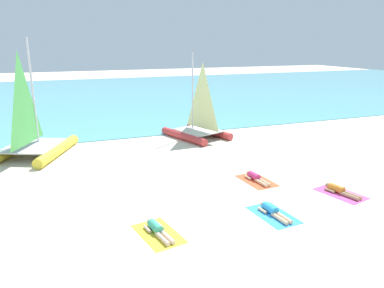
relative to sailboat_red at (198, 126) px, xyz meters
name	(u,v)px	position (x,y,z in m)	size (l,w,h in m)	color
ground_plane	(165,144)	(-2.41, -0.74, -0.78)	(120.00, 120.00, 0.00)	beige
ocean_water	(109,95)	(-2.41, 21.30, -0.76)	(120.00, 40.00, 0.05)	#5BB2C1
sailboat_red	(198,126)	(0.00, 0.00, 0.00)	(3.73, 4.64, 5.26)	#CC3838
sailboat_yellow	(33,139)	(-9.58, -0.44, 0.13)	(4.66, 5.51, 6.13)	yellow
towel_leftmost	(158,234)	(-5.65, -10.84, -0.78)	(1.10, 1.90, 0.01)	yellow
sunbather_leftmost	(157,229)	(-5.67, -10.78, -0.65)	(0.69, 1.56, 0.30)	#3FB28C
towel_center_left	(273,215)	(-1.51, -11.01, -0.78)	(1.10, 1.90, 0.01)	#338CD8
sunbather_center_left	(272,211)	(-1.52, -10.94, -0.65)	(0.58, 1.57, 0.30)	#268CCC
towel_center_right	(257,181)	(-0.38, -7.93, -0.78)	(1.10, 1.90, 0.01)	#EA5933
sunbather_center_right	(256,178)	(-0.38, -7.86, -0.65)	(0.58, 1.57, 0.30)	#D83372
towel_rightmost	(341,194)	(2.04, -10.36, -0.78)	(1.10, 1.90, 0.01)	#D84C99
sunbather_rightmost	(339,190)	(2.03, -10.30, -0.65)	(0.74, 1.56, 0.30)	orange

